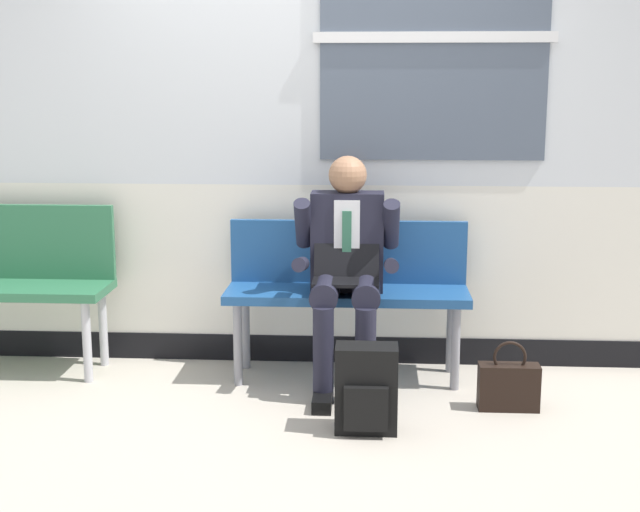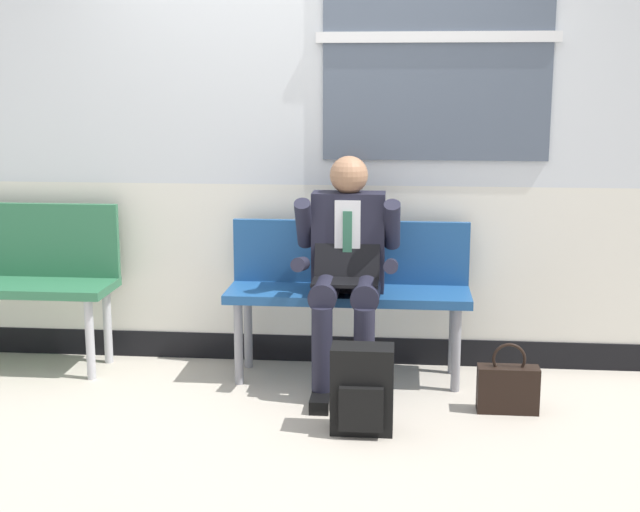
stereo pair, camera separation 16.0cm
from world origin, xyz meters
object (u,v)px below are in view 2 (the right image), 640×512
at_px(bench_empty, 5,270).
at_px(person_seated, 347,266).
at_px(handbag, 508,388).
at_px(bench_with_person, 349,282).
at_px(backpack, 362,390).

xyz_separation_m(bench_empty, person_seated, (2.03, -0.20, 0.11)).
relative_size(bench_empty, handbag, 3.61).
relative_size(bench_with_person, handbag, 3.71).
bearing_deg(bench_empty, person_seated, -5.72).
relative_size(person_seated, handbag, 3.47).
relative_size(bench_with_person, backpack, 3.18).
height_order(bench_with_person, bench_empty, bench_empty).
bearing_deg(handbag, bench_empty, 169.95).
bearing_deg(person_seated, bench_empty, 174.28).
xyz_separation_m(bench_with_person, handbag, (0.85, -0.50, -0.42)).
height_order(person_seated, handbag, person_seated).
xyz_separation_m(bench_with_person, backpack, (0.12, -0.83, -0.34)).
relative_size(bench_empty, backpack, 3.09).
relative_size(bench_with_person, person_seated, 1.07).
relative_size(bench_with_person, bench_empty, 1.03).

